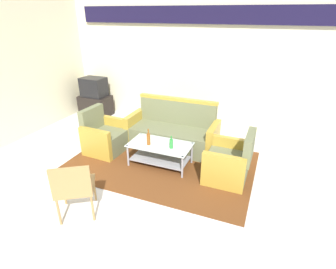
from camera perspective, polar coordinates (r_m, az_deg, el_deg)
ground_plane at (r=4.30m, az=-6.77°, el=-11.48°), size 14.00×14.00×0.00m
wall_back at (r=6.39m, az=6.12°, el=15.11°), size 6.52×0.19×2.80m
rug at (r=4.93m, az=-1.43°, el=-6.05°), size 3.26×2.16×0.01m
couch at (r=5.36m, az=0.98°, el=0.36°), size 1.80×0.75×0.96m
armchair_left at (r=5.38m, az=-13.28°, el=-0.59°), size 0.73×0.79×0.85m
armchair_right at (r=4.48m, az=12.92°, el=-5.98°), size 0.70×0.76×0.85m
coffee_table at (r=4.76m, az=-1.69°, el=-3.59°), size 1.10×0.60×0.40m
bottle_brown at (r=4.65m, az=-4.18°, el=-0.91°), size 0.06×0.06×0.30m
bottle_green at (r=4.53m, az=0.69°, el=-1.93°), size 0.06×0.06×0.23m
cup at (r=4.80m, az=-5.67°, el=-0.88°), size 0.08×0.08×0.10m
tv_stand at (r=7.40m, az=-15.13°, el=6.01°), size 0.80×0.50×0.52m
television at (r=7.27m, az=-15.55°, el=9.75°), size 0.61×0.46×0.48m
wicker_chair at (r=3.69m, az=-19.47°, el=-10.28°), size 0.66×0.66×0.84m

